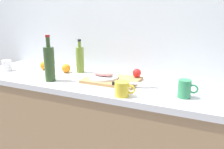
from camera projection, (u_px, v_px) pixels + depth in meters
The scene contains 14 objects.
back_wall at pixel (111, 29), 1.90m from camera, with size 3.20×0.05×2.50m, color silver.
kitchen_counter at pixel (94, 133), 1.82m from camera, with size 2.00×0.60×0.90m.
cutting_board at pixel (112, 80), 1.65m from camera, with size 0.39×0.28×0.02m, color tan.
white_plate at pixel (103, 77), 1.66m from camera, with size 0.21×0.21×0.01m, color white.
fish_fillet at pixel (103, 74), 1.65m from camera, with size 0.16×0.07×0.04m, color tan.
chef_knife at pixel (128, 83), 1.51m from camera, with size 0.28×0.14×0.02m.
tomato_0 at pixel (137, 73), 1.68m from camera, with size 0.06×0.06×0.06m, color red.
olive_oil_bottle at pixel (80, 59), 1.87m from camera, with size 0.06×0.06×0.27m.
wine_bottle at pixel (49, 63), 1.63m from camera, with size 0.07×0.07×0.33m.
coffee_mug_0 at pixel (122, 89), 1.35m from camera, with size 0.13×0.09×0.09m.
coffee_mug_1 at pixel (185, 89), 1.32m from camera, with size 0.12×0.08×0.11m.
coffee_mug_2 at pixel (7, 65), 1.94m from camera, with size 0.11×0.07×0.09m.
orange_0 at pixel (44, 66), 1.98m from camera, with size 0.07×0.07×0.07m, color orange.
orange_1 at pixel (66, 68), 1.88m from camera, with size 0.07×0.07×0.07m, color orange.
Camera 1 is at (0.80, -1.43, 1.38)m, focal length 36.70 mm.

